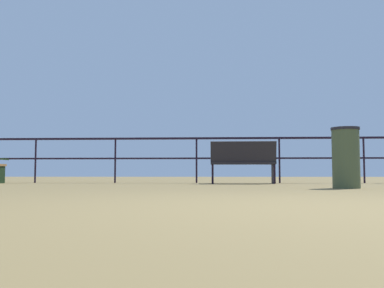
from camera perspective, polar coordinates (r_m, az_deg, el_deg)
ground_plane at (r=2.86m, az=14.77°, el=-8.20°), size 60.00×60.00×0.00m
pier_railing at (r=10.38m, az=6.11°, el=-0.69°), size 21.94×0.05×1.10m
bench_near_left at (r=9.58m, az=6.81°, el=-2.22°), size 1.44×0.68×0.93m
trash_bin at (r=6.84m, az=19.80°, el=-1.72°), size 0.42×0.42×0.92m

